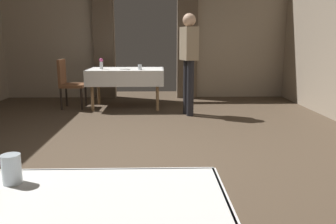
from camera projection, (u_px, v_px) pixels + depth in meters
The scene contains 9 objects.
ground at pixel (134, 157), 3.84m from camera, with size 10.08×10.08×0.00m, color #4C3D2D.
wall_back at pixel (146, 30), 7.62m from camera, with size 6.40×0.27×3.00m.
dining_table_mid at pixel (126, 74), 6.53m from camera, with size 1.43×0.92×0.75m.
chair_mid_left at pixel (69, 81), 6.52m from camera, with size 0.44×0.44×0.93m.
glass_near_b at pixel (12, 169), 1.27m from camera, with size 0.07×0.07×0.11m, color silver.
flower_vase_mid at pixel (101, 63), 6.41m from camera, with size 0.07×0.07×0.20m.
glass_mid_b at pixel (140, 67), 6.28m from camera, with size 0.07×0.07×0.10m, color silver.
plate_mid_c at pixel (125, 69), 6.33m from camera, with size 0.20×0.20×0.01m, color white.
person_waiter_by_doorway at pixel (189, 56), 5.81m from camera, with size 0.31×0.41×1.72m.
Camera 1 is at (0.28, -3.67, 1.27)m, focal length 36.66 mm.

